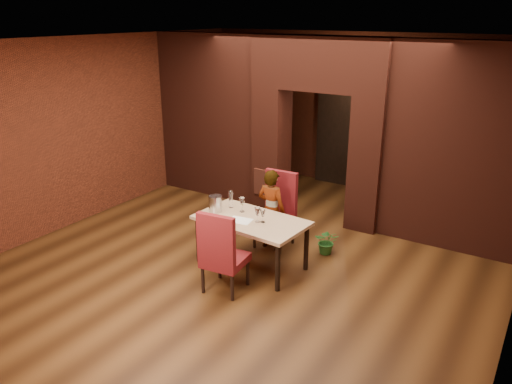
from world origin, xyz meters
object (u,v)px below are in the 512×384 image
wine_glass_a (242,205)px  wine_bucket (215,204)px  dining_table (251,242)px  wine_glass_b (258,215)px  potted_plant (327,241)px  chair_near (225,250)px  wine_glass_c (263,216)px  water_bottle (231,199)px  chair_far (274,211)px  person_seated (271,210)px

wine_glass_a → wine_bucket: (-0.34, -0.20, 0.01)m
dining_table → wine_glass_b: wine_glass_b is taller
dining_table → wine_glass_b: (0.14, -0.05, 0.48)m
dining_table → wine_glass_a: (-0.27, 0.16, 0.49)m
dining_table → potted_plant: (0.79, 0.95, -0.17)m
potted_plant → wine_glass_b: bearing=-123.4°
chair_near → wine_glass_c: size_ratio=6.19×
potted_plant → wine_bucket: bearing=-144.7°
wine_bucket → potted_plant: wine_bucket is taller
wine_glass_c → potted_plant: bearing=58.6°
wine_bucket → water_bottle: water_bottle is taller
chair_far → water_bottle: size_ratio=4.32×
dining_table → person_seated: size_ratio=1.22×
chair_far → wine_bucket: bearing=-126.6°
chair_far → water_bottle: (-0.45, -0.54, 0.29)m
chair_near → person_seated: person_seated is taller
wine_bucket → potted_plant: (1.40, 0.99, -0.67)m
person_seated → wine_glass_b: 0.76m
dining_table → wine_glass_c: bearing=0.5°
chair_near → wine_bucket: size_ratio=4.78×
wine_glass_a → wine_bucket: 0.40m
wine_glass_b → wine_bucket: wine_bucket is taller
chair_near → potted_plant: (0.72, 1.70, -0.38)m
wine_glass_a → potted_plant: (1.06, 0.79, -0.65)m
chair_far → wine_glass_b: (0.19, -0.80, 0.26)m
person_seated → water_bottle: (-0.45, -0.45, 0.23)m
wine_glass_b → potted_plant: wine_glass_b is taller
dining_table → potted_plant: size_ratio=3.87×
person_seated → potted_plant: bearing=-159.2°
wine_bucket → wine_glass_a: bearing=30.5°
water_bottle → chair_far: bearing=50.0°
wine_glass_c → water_bottle: size_ratio=0.68×
wine_glass_b → water_bottle: 0.69m
wine_glass_a → potted_plant: 1.47m
wine_glass_a → wine_bucket: size_ratio=0.91×
person_seated → potted_plant: person_seated is taller
wine_glass_c → potted_plant: wine_glass_c is taller
chair_far → person_seated: (-0.00, -0.09, 0.05)m
dining_table → potted_plant: bearing=54.4°
wine_glass_b → wine_glass_c: size_ratio=1.16×
wine_glass_c → wine_glass_b: bearing=-154.9°
water_bottle → potted_plant: (1.30, 0.73, -0.68)m
water_bottle → potted_plant: water_bottle is taller
water_bottle → person_seated: bearing=44.7°
dining_table → wine_glass_c: wine_glass_c is taller
person_seated → wine_bucket: (-0.56, -0.71, 0.22)m
wine_glass_b → water_bottle: water_bottle is taller
wine_glass_b → person_seated: bearing=104.9°
chair_far → person_seated: 0.11m
chair_near → water_bottle: 1.17m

